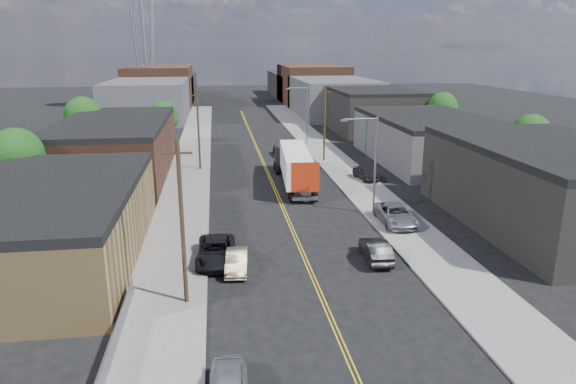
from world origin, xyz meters
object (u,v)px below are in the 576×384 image
object	(u,v)px
car_right_lot_a	(396,215)
car_left_b	(237,261)
car_right_lot_c	(366,173)
car_right_oncoming	(376,250)
semi_truck	(293,163)
car_left_c	(216,251)
car_ahead_truck	(282,151)

from	to	relation	value
car_right_lot_a	car_left_b	bearing A→B (deg)	-150.01
car_right_lot_a	car_right_lot_c	world-z (taller)	car_right_lot_a
car_left_b	car_right_oncoming	distance (m)	10.01
semi_truck	car_left_c	size ratio (longest dim) A/B	2.77
car_right_lot_c	car_ahead_truck	xyz separation A→B (m)	(-7.71, 15.47, -0.26)
car_left_c	car_right_lot_a	bearing A→B (deg)	22.90
car_right_lot_c	car_ahead_truck	bearing A→B (deg)	108.44
car_left_c	car_ahead_truck	world-z (taller)	car_left_c
semi_truck	car_left_c	xyz separation A→B (m)	(-8.70, -20.73, -1.57)
car_left_c	car_right_lot_a	xyz separation A→B (m)	(15.39, 5.76, 0.15)
car_right_lot_a	car_right_oncoming	bearing A→B (deg)	-117.55
car_left_b	semi_truck	bearing A→B (deg)	76.79
car_left_b	car_ahead_truck	xyz separation A→B (m)	(8.08, 38.12, -0.02)
car_left_c	car_left_b	bearing A→B (deg)	-48.28
car_left_b	car_right_oncoming	world-z (taller)	car_right_oncoming
car_right_oncoming	car_ahead_truck	distance (m)	37.76
car_left_b	car_right_lot_c	world-z (taller)	car_right_lot_c
car_left_c	car_right_lot_c	size ratio (longest dim) A/B	1.29
car_right_lot_a	car_right_lot_c	bearing A→B (deg)	85.13
car_left_b	car_ahead_truck	bearing A→B (deg)	82.85
car_right_lot_c	car_ahead_truck	size ratio (longest dim) A/B	0.95
car_right_lot_c	car_ahead_truck	world-z (taller)	car_right_lot_c
car_left_b	car_right_lot_c	xyz separation A→B (m)	(15.79, 22.65, 0.23)
car_left_b	car_right_oncoming	xyz separation A→B (m)	(10.00, 0.40, 0.08)
semi_truck	car_right_oncoming	xyz separation A→B (m)	(2.70, -22.04, -1.62)
car_left_c	car_right_lot_c	distance (m)	27.09
car_right_oncoming	car_ahead_truck	size ratio (longest dim) A/B	0.98
semi_truck	car_right_oncoming	distance (m)	22.26
car_right_oncoming	car_left_b	bearing A→B (deg)	6.54
car_ahead_truck	car_left_b	bearing A→B (deg)	-101.86
semi_truck	car_left_b	size ratio (longest dim) A/B	3.87
semi_truck	car_right_lot_a	world-z (taller)	semi_truck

